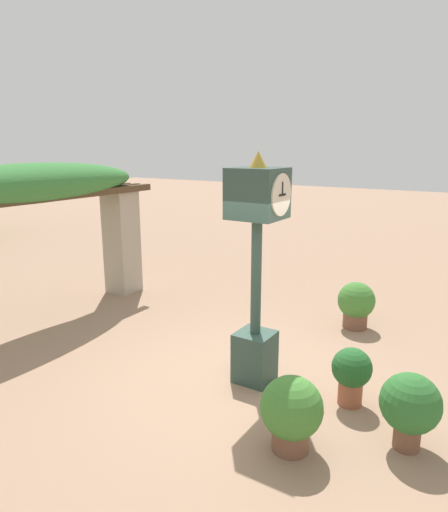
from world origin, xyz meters
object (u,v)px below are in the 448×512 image
(potted_plant_far_left, at_px, (356,303))
(potted_plant_far_right, at_px, (352,372))
(potted_plant_near_right, at_px, (410,406))
(potted_plant_near_left, at_px, (291,411))
(pedestal_clock, at_px, (256,258))

(potted_plant_far_left, bearing_deg, potted_plant_far_right, -164.56)
(potted_plant_far_left, bearing_deg, potted_plant_near_right, -154.07)
(potted_plant_near_left, bearing_deg, pedestal_clock, 43.24)
(pedestal_clock, height_order, potted_plant_near_right, pedestal_clock)
(pedestal_clock, relative_size, potted_plant_near_right, 3.64)
(potted_plant_near_right, xyz_separation_m, potted_plant_far_right, (0.52, 0.78, -0.07))
(potted_plant_near_left, distance_m, potted_plant_far_right, 1.24)
(potted_plant_near_right, bearing_deg, potted_plant_near_left, 123.55)
(pedestal_clock, xyz_separation_m, potted_plant_near_right, (-0.41, -2.08, -1.24))
(potted_plant_far_left, bearing_deg, pedestal_clock, 166.82)
(potted_plant_far_left, xyz_separation_m, potted_plant_far_right, (-2.50, -0.69, -0.02))
(potted_plant_near_left, relative_size, potted_plant_near_right, 0.98)
(potted_plant_near_left, relative_size, potted_plant_far_right, 1.12)
(potted_plant_near_right, height_order, potted_plant_far_right, potted_plant_near_right)
(pedestal_clock, distance_m, potted_plant_near_left, 1.99)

